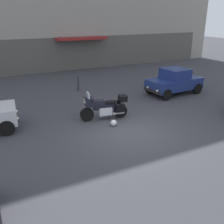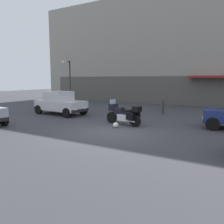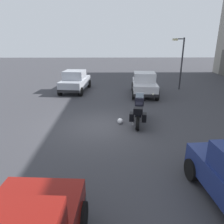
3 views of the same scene
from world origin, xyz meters
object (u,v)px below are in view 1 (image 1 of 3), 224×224
(car_compact_side, at_px, (174,81))
(bollard_curbside, at_px, (78,83))
(motorcycle, at_px, (105,107))
(helmet, at_px, (114,123))

(car_compact_side, height_order, bollard_curbside, car_compact_side)
(motorcycle, xyz_separation_m, car_compact_side, (5.57, 1.82, 0.15))
(helmet, relative_size, bollard_curbside, 0.28)
(helmet, distance_m, car_compact_side, 6.22)
(motorcycle, height_order, car_compact_side, car_compact_side)
(helmet, xyz_separation_m, car_compact_side, (5.57, 2.70, 0.63))
(motorcycle, bearing_deg, bollard_curbside, -85.98)
(motorcycle, bearing_deg, helmet, 99.81)
(motorcycle, relative_size, helmet, 8.04)
(helmet, distance_m, bollard_curbside, 6.02)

